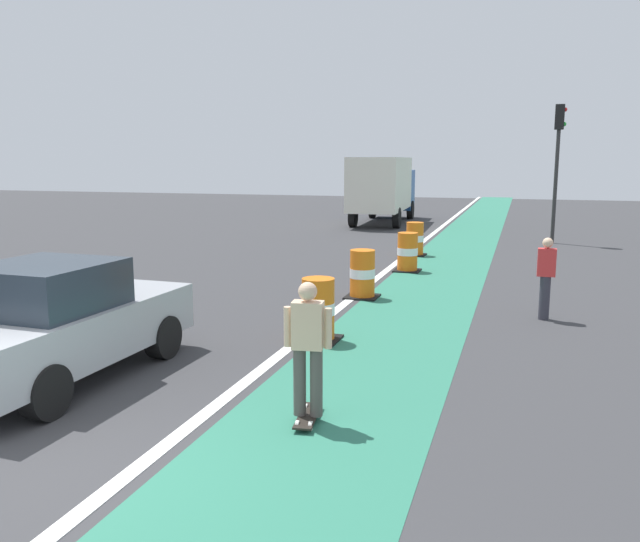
{
  "coord_description": "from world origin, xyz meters",
  "views": [
    {
      "loc": [
        4.47,
        -4.79,
        3.06
      ],
      "look_at": [
        1.05,
        6.0,
        1.1
      ],
      "focal_mm": 35.78,
      "sensor_mm": 36.0,
      "label": 1
    }
  ],
  "objects_px": {
    "delivery_truck_down_block": "(383,186)",
    "traffic_light_corner": "(558,149)",
    "pedestrian_crossing": "(546,276)",
    "traffic_barrel_mid": "(362,274)",
    "traffic_barrel_far": "(415,239)",
    "traffic_barrel_back": "(407,252)",
    "traffic_barrel_front": "(318,310)",
    "parked_sedan_nearest": "(58,322)",
    "skateboarder_on_lane": "(308,347)"
  },
  "relations": [
    {
      "from": "delivery_truck_down_block",
      "to": "traffic_light_corner",
      "type": "bearing_deg",
      "value": -36.68
    },
    {
      "from": "pedestrian_crossing",
      "to": "delivery_truck_down_block",
      "type": "bearing_deg",
      "value": 111.26
    },
    {
      "from": "traffic_barrel_mid",
      "to": "delivery_truck_down_block",
      "type": "xyz_separation_m",
      "value": [
        -3.26,
        17.43,
        1.31
      ]
    },
    {
      "from": "traffic_barrel_far",
      "to": "traffic_barrel_mid",
      "type": "bearing_deg",
      "value": -90.53
    },
    {
      "from": "traffic_barrel_far",
      "to": "traffic_light_corner",
      "type": "height_order",
      "value": "traffic_light_corner"
    },
    {
      "from": "traffic_barrel_back",
      "to": "pedestrian_crossing",
      "type": "relative_size",
      "value": 0.68
    },
    {
      "from": "traffic_barrel_mid",
      "to": "traffic_barrel_front",
      "type": "bearing_deg",
      "value": -88.13
    },
    {
      "from": "traffic_barrel_front",
      "to": "traffic_barrel_mid",
      "type": "distance_m",
      "value": 3.64
    },
    {
      "from": "parked_sedan_nearest",
      "to": "traffic_barrel_far",
      "type": "height_order",
      "value": "parked_sedan_nearest"
    },
    {
      "from": "traffic_barrel_front",
      "to": "delivery_truck_down_block",
      "type": "xyz_separation_m",
      "value": [
        -3.38,
        21.08,
        1.31
      ]
    },
    {
      "from": "traffic_barrel_front",
      "to": "skateboarder_on_lane",
      "type": "bearing_deg",
      "value": -74.21
    },
    {
      "from": "traffic_barrel_back",
      "to": "traffic_barrel_far",
      "type": "distance_m",
      "value": 3.12
    },
    {
      "from": "skateboarder_on_lane",
      "to": "delivery_truck_down_block",
      "type": "bearing_deg",
      "value": 100.04
    },
    {
      "from": "skateboarder_on_lane",
      "to": "pedestrian_crossing",
      "type": "xyz_separation_m",
      "value": [
        2.81,
        6.09,
        -0.05
      ]
    },
    {
      "from": "traffic_barrel_back",
      "to": "pedestrian_crossing",
      "type": "bearing_deg",
      "value": -53.23
    },
    {
      "from": "traffic_barrel_back",
      "to": "traffic_barrel_far",
      "type": "xyz_separation_m",
      "value": [
        -0.3,
        3.11,
        0.0
      ]
    },
    {
      "from": "skateboarder_on_lane",
      "to": "delivery_truck_down_block",
      "type": "height_order",
      "value": "delivery_truck_down_block"
    },
    {
      "from": "traffic_barrel_far",
      "to": "traffic_light_corner",
      "type": "bearing_deg",
      "value": 46.85
    },
    {
      "from": "traffic_barrel_mid",
      "to": "pedestrian_crossing",
      "type": "xyz_separation_m",
      "value": [
        3.87,
        -0.89,
        0.33
      ]
    },
    {
      "from": "pedestrian_crossing",
      "to": "traffic_light_corner",
      "type": "bearing_deg",
      "value": 87.1
    },
    {
      "from": "parked_sedan_nearest",
      "to": "pedestrian_crossing",
      "type": "xyz_separation_m",
      "value": [
        6.62,
        5.74,
        0.03
      ]
    },
    {
      "from": "traffic_barrel_front",
      "to": "pedestrian_crossing",
      "type": "xyz_separation_m",
      "value": [
        3.75,
        2.75,
        0.33
      ]
    },
    {
      "from": "traffic_barrel_front",
      "to": "traffic_barrel_back",
      "type": "bearing_deg",
      "value": 88.12
    },
    {
      "from": "traffic_barrel_back",
      "to": "delivery_truck_down_block",
      "type": "relative_size",
      "value": 0.14
    },
    {
      "from": "traffic_barrel_back",
      "to": "skateboarder_on_lane",
      "type": "bearing_deg",
      "value": -86.28
    },
    {
      "from": "skateboarder_on_lane",
      "to": "traffic_barrel_far",
      "type": "relative_size",
      "value": 1.55
    },
    {
      "from": "traffic_barrel_mid",
      "to": "delivery_truck_down_block",
      "type": "bearing_deg",
      "value": 100.59
    },
    {
      "from": "traffic_barrel_front",
      "to": "traffic_light_corner",
      "type": "distance_m",
      "value": 16.18
    },
    {
      "from": "skateboarder_on_lane",
      "to": "pedestrian_crossing",
      "type": "relative_size",
      "value": 1.05
    },
    {
      "from": "traffic_barrel_far",
      "to": "skateboarder_on_lane",
      "type": "bearing_deg",
      "value": -85.88
    },
    {
      "from": "traffic_barrel_far",
      "to": "delivery_truck_down_block",
      "type": "bearing_deg",
      "value": 107.52
    },
    {
      "from": "skateboarder_on_lane",
      "to": "traffic_barrel_front",
      "type": "distance_m",
      "value": 3.5
    },
    {
      "from": "traffic_barrel_back",
      "to": "parked_sedan_nearest",
      "type": "bearing_deg",
      "value": -106.6
    },
    {
      "from": "traffic_barrel_front",
      "to": "pedestrian_crossing",
      "type": "height_order",
      "value": "pedestrian_crossing"
    },
    {
      "from": "parked_sedan_nearest",
      "to": "delivery_truck_down_block",
      "type": "height_order",
      "value": "delivery_truck_down_block"
    },
    {
      "from": "delivery_truck_down_block",
      "to": "pedestrian_crossing",
      "type": "relative_size",
      "value": 4.78
    },
    {
      "from": "traffic_barrel_back",
      "to": "pedestrian_crossing",
      "type": "distance_m",
      "value": 5.87
    },
    {
      "from": "traffic_barrel_mid",
      "to": "traffic_barrel_back",
      "type": "bearing_deg",
      "value": 84.55
    },
    {
      "from": "skateboarder_on_lane",
      "to": "parked_sedan_nearest",
      "type": "bearing_deg",
      "value": 174.76
    },
    {
      "from": "traffic_barrel_back",
      "to": "traffic_barrel_mid",
      "type": "bearing_deg",
      "value": -95.45
    },
    {
      "from": "parked_sedan_nearest",
      "to": "traffic_barrel_front",
      "type": "bearing_deg",
      "value": 46.24
    },
    {
      "from": "skateboarder_on_lane",
      "to": "traffic_barrel_mid",
      "type": "bearing_deg",
      "value": 98.66
    },
    {
      "from": "traffic_barrel_front",
      "to": "traffic_barrel_back",
      "type": "distance_m",
      "value": 7.45
    },
    {
      "from": "traffic_barrel_front",
      "to": "pedestrian_crossing",
      "type": "bearing_deg",
      "value": 36.23
    },
    {
      "from": "pedestrian_crossing",
      "to": "parked_sedan_nearest",
      "type": "bearing_deg",
      "value": -139.05
    },
    {
      "from": "skateboarder_on_lane",
      "to": "traffic_barrel_far",
      "type": "height_order",
      "value": "skateboarder_on_lane"
    },
    {
      "from": "traffic_barrel_far",
      "to": "delivery_truck_down_block",
      "type": "height_order",
      "value": "delivery_truck_down_block"
    },
    {
      "from": "traffic_barrel_front",
      "to": "traffic_barrel_far",
      "type": "height_order",
      "value": "same"
    },
    {
      "from": "parked_sedan_nearest",
      "to": "traffic_light_corner",
      "type": "relative_size",
      "value": 0.81
    },
    {
      "from": "parked_sedan_nearest",
      "to": "traffic_light_corner",
      "type": "bearing_deg",
      "value": 68.36
    }
  ]
}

